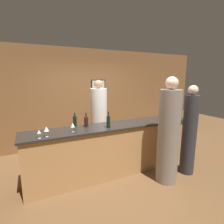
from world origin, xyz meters
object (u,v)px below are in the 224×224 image
object	(u,v)px
guest_1	(168,135)
wine_bottle_2	(108,122)
wine_bottle_0	(86,122)
wine_bottle_1	(75,121)
guest_0	(189,133)
bartender	(99,122)

from	to	relation	value
guest_1	wine_bottle_2	world-z (taller)	guest_1
wine_bottle_0	wine_bottle_1	xyz separation A→B (m)	(-0.19, 0.14, 0.00)
wine_bottle_1	guest_1	bearing A→B (deg)	-32.36
guest_1	wine_bottle_2	xyz separation A→B (m)	(-0.96, 0.59, 0.23)
guest_0	guest_1	size ratio (longest dim) A/B	0.92
guest_0	wine_bottle_2	xyz separation A→B (m)	(-1.57, 0.54, 0.29)
guest_0	wine_bottle_1	world-z (taller)	guest_0
wine_bottle_0	wine_bottle_1	distance (m)	0.23
guest_1	wine_bottle_0	xyz separation A→B (m)	(-1.33, 0.82, 0.21)
bartender	guest_0	world-z (taller)	bartender
guest_1	wine_bottle_0	distance (m)	1.58
guest_1	wine_bottle_2	distance (m)	1.15
bartender	guest_1	bearing A→B (deg)	116.65
wine_bottle_0	bartender	bearing A→B (deg)	53.81
bartender	wine_bottle_1	bearing A→B (deg)	39.49
guest_1	wine_bottle_0	size ratio (longest dim) A/B	7.36
wine_bottle_2	wine_bottle_0	bearing A→B (deg)	147.43
wine_bottle_0	wine_bottle_1	bearing A→B (deg)	143.58
wine_bottle_1	wine_bottle_2	size ratio (longest dim) A/B	0.86
guest_0	wine_bottle_0	size ratio (longest dim) A/B	6.76
guest_1	wine_bottle_1	size ratio (longest dim) A/B	7.54
guest_0	wine_bottle_1	size ratio (longest dim) A/B	6.93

